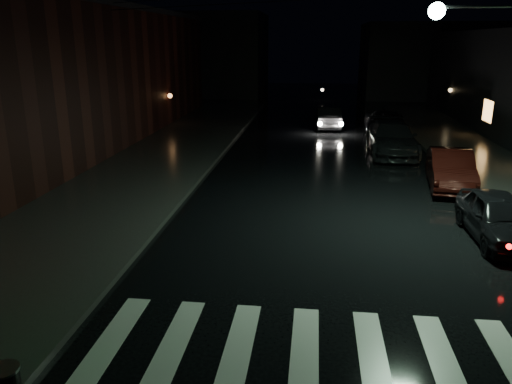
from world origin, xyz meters
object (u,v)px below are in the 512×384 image
(parked_car_a, at_px, (499,217))
(parked_car_c, at_px, (391,138))
(parked_car_b, at_px, (451,169))
(parked_car_d, at_px, (386,124))
(oncoming_car, at_px, (328,118))

(parked_car_a, bearing_deg, parked_car_c, 96.63)
(parked_car_a, distance_m, parked_car_b, 5.28)
(parked_car_a, relative_size, parked_car_d, 0.77)
(parked_car_a, distance_m, oncoming_car, 18.78)
(parked_car_a, height_order, parked_car_d, parked_car_d)
(parked_car_c, relative_size, parked_car_d, 1.06)
(parked_car_a, bearing_deg, parked_car_d, 93.17)
(parked_car_b, bearing_deg, parked_car_c, 111.28)
(parked_car_d, distance_m, oncoming_car, 4.07)
(parked_car_c, height_order, parked_car_d, parked_car_c)
(parked_car_d, bearing_deg, parked_car_c, -91.00)
(parked_car_b, bearing_deg, oncoming_car, 115.93)
(parked_car_b, bearing_deg, parked_car_d, 103.22)
(parked_car_c, bearing_deg, parked_car_b, -75.73)
(parked_car_a, xyz_separation_m, parked_car_b, (-0.01, 5.28, 0.05))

